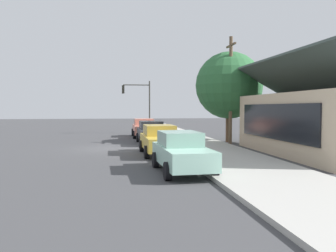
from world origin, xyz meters
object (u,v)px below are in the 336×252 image
car_seafoam (182,152)px  car_coral (144,128)px  car_charcoal (151,132)px  fire_hydrant_red (203,152)px  shade_tree (229,86)px  utility_pole_wooden (231,88)px  car_mustard (160,139)px  traffic_light_main (139,98)px

car_seafoam → car_coral: bearing=177.8°
car_charcoal → fire_hydrant_red: 9.24m
shade_tree → utility_pole_wooden: (1.40, -0.35, -0.27)m
shade_tree → car_coral: bearing=-132.5°
car_mustard → shade_tree: 9.14m
car_coral → car_charcoal: 5.61m
car_mustard → fire_hydrant_red: car_mustard is taller
car_charcoal → shade_tree: shade_tree is taller
traffic_light_main → utility_pole_wooden: size_ratio=0.69×
traffic_light_main → fire_hydrant_red: size_ratio=7.32×
shade_tree → utility_pole_wooden: size_ratio=0.89×
shade_tree → car_seafoam: bearing=-26.8°
car_coral → shade_tree: 8.66m
car_coral → traffic_light_main: (-4.30, -0.14, 2.67)m
car_mustard → utility_pole_wooden: size_ratio=0.61×
car_mustard → utility_pole_wooden: bearing=128.9°
fire_hydrant_red → utility_pole_wooden: bearing=153.3°
utility_pole_wooden → traffic_light_main: bearing=-152.9°
car_charcoal → car_seafoam: size_ratio=1.01×
car_coral → car_charcoal: same height
car_seafoam → utility_pole_wooden: bearing=149.2°
car_coral → traffic_light_main: bearing=-177.6°
car_coral → fire_hydrant_red: car_coral is taller
car_mustard → traffic_light_main: (-15.74, -0.07, 2.68)m
car_charcoal → traffic_light_main: (-9.90, -0.20, 2.68)m
car_coral → shade_tree: size_ratio=0.72×
car_mustard → traffic_light_main: bearing=179.3°
car_coral → utility_pole_wooden: size_ratio=0.64×
car_seafoam → fire_hydrant_red: 2.58m
utility_pole_wooden → car_charcoal: bearing=-102.2°
car_charcoal → car_mustard: (5.84, -0.13, 0.00)m
shade_tree → traffic_light_main: size_ratio=1.29×
shade_tree → utility_pole_wooden: bearing=-14.1°
car_charcoal → traffic_light_main: traffic_light_main is taller
car_coral → utility_pole_wooden: utility_pole_wooden is taller
car_charcoal → traffic_light_main: bearing=-179.1°
car_mustard → car_seafoam: (5.40, 0.16, -0.00)m
car_charcoal → shade_tree: bearing=91.9°
traffic_light_main → fire_hydrant_red: traffic_light_main is taller
car_coral → fire_hydrant_red: 14.81m
car_coral → traffic_light_main: 5.06m
car_seafoam → car_mustard: bearing=179.2°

